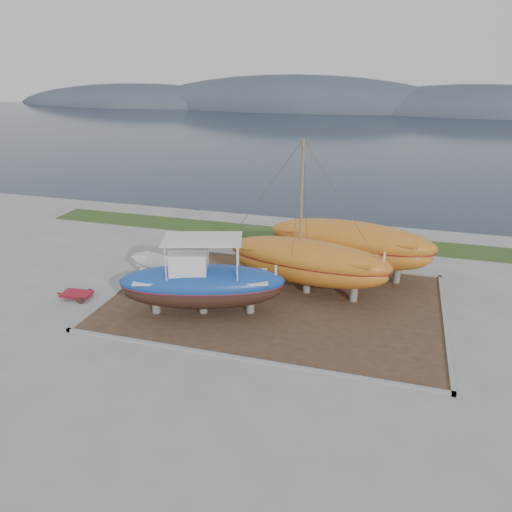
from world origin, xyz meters
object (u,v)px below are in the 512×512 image
(blue_caique, at_px, (202,276))
(red_trailer, at_px, (77,296))
(orange_sailboat, at_px, (309,220))
(white_dinghy, at_px, (159,267))
(orange_bare_hull, at_px, (350,250))

(blue_caique, distance_m, red_trailer, 7.87)
(blue_caique, xyz_separation_m, orange_sailboat, (4.83, 4.07, 2.29))
(red_trailer, bearing_deg, white_dinghy, 45.15)
(blue_caique, height_order, orange_bare_hull, blue_caique)
(red_trailer, bearing_deg, orange_sailboat, 14.41)
(blue_caique, height_order, orange_sailboat, orange_sailboat)
(orange_sailboat, xyz_separation_m, orange_bare_hull, (2.05, 3.25, -2.71))
(white_dinghy, relative_size, orange_sailboat, 0.47)
(orange_bare_hull, bearing_deg, red_trailer, -145.04)
(white_dinghy, bearing_deg, red_trailer, -109.76)
(red_trailer, bearing_deg, orange_bare_hull, 22.72)
(blue_caique, bearing_deg, white_dinghy, 124.25)
(white_dinghy, height_order, orange_sailboat, orange_sailboat)
(blue_caique, distance_m, orange_bare_hull, 10.06)
(blue_caique, relative_size, red_trailer, 3.52)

